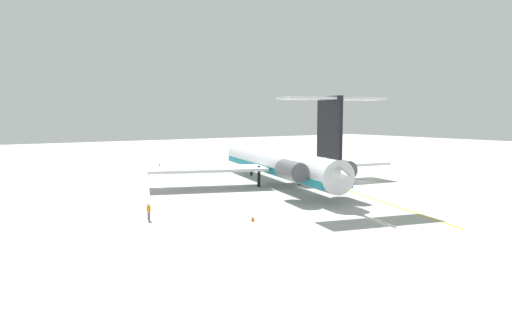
% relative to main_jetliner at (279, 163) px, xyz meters
% --- Properties ---
extents(ground, '(295.57, 295.57, 0.00)m').
position_rel_main_jetliner_xyz_m(ground, '(-4.34, -13.96, -3.70)').
color(ground, '#ADADA8').
extents(main_jetliner, '(45.94, 41.10, 13.58)m').
position_rel_main_jetliner_xyz_m(main_jetliner, '(0.00, 0.00, 0.00)').
color(main_jetliner, silver).
rests_on(main_jetliner, ground).
extents(ground_crew_near_nose, '(0.38, 0.32, 1.82)m').
position_rel_main_jetliner_xyz_m(ground_crew_near_nose, '(-12.28, 26.83, -2.55)').
color(ground_crew_near_nose, black).
rests_on(ground_crew_near_nose, ground).
extents(ground_crew_near_tail, '(0.39, 0.26, 1.64)m').
position_rel_main_jetliner_xyz_m(ground_crew_near_tail, '(28.92, 8.21, -2.66)').
color(ground_crew_near_tail, black).
rests_on(ground_crew_near_tail, ground).
extents(ground_crew_portside, '(0.29, 0.43, 1.79)m').
position_rel_main_jetliner_xyz_m(ground_crew_portside, '(14.65, -23.30, -2.57)').
color(ground_crew_portside, black).
rests_on(ground_crew_portside, ground).
extents(ground_crew_starboard, '(0.44, 0.28, 1.73)m').
position_rel_main_jetliner_xyz_m(ground_crew_starboard, '(17.28, -29.81, -2.61)').
color(ground_crew_starboard, black).
rests_on(ground_crew_starboard, ground).
extents(safety_cone_nose, '(0.40, 0.40, 0.55)m').
position_rel_main_jetliner_xyz_m(safety_cone_nose, '(-18.96, 17.85, -3.43)').
color(safety_cone_nose, '#EA590F').
rests_on(safety_cone_nose, ground).
extents(taxiway_centreline, '(70.29, 24.62, 0.01)m').
position_rel_main_jetliner_xyz_m(taxiway_centreline, '(1.27, -9.45, -3.70)').
color(taxiway_centreline, gold).
rests_on(taxiway_centreline, ground).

